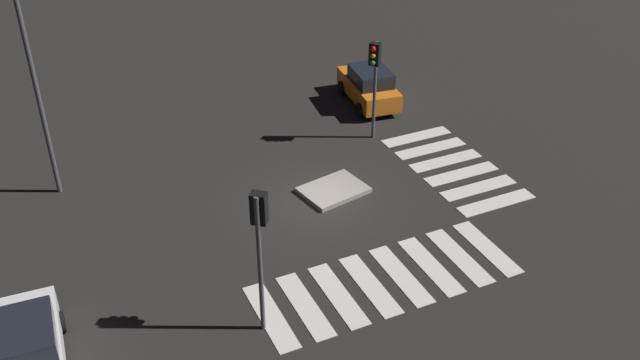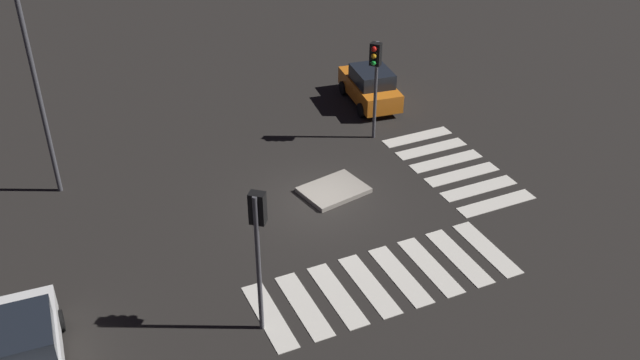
% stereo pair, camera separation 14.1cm
% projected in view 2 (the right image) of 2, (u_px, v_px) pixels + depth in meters
% --- Properties ---
extents(ground_plane, '(80.00, 80.00, 0.00)m').
position_uv_depth(ground_plane, '(320.00, 202.00, 27.16)').
color(ground_plane, black).
extents(traffic_island, '(2.71, 2.23, 0.18)m').
position_uv_depth(traffic_island, '(334.00, 190.00, 27.72)').
color(traffic_island, gray).
rests_on(traffic_island, ground).
extents(car_white, '(2.14, 4.23, 1.80)m').
position_uv_depth(car_white, '(27.00, 346.00, 19.61)').
color(car_white, silver).
rests_on(car_white, ground).
extents(car_orange, '(2.36, 4.32, 1.81)m').
position_uv_depth(car_orange, '(370.00, 86.00, 33.95)').
color(car_orange, orange).
rests_on(car_orange, ground).
extents(traffic_light_north, '(0.53, 0.54, 4.44)m').
position_uv_depth(traffic_light_north, '(375.00, 67.00, 29.61)').
color(traffic_light_north, '#47474C').
rests_on(traffic_light_north, ground).
extents(traffic_light_south, '(0.54, 0.53, 4.70)m').
position_uv_depth(traffic_light_south, '(258.00, 229.00, 19.68)').
color(traffic_light_south, '#47474C').
rests_on(traffic_light_south, ground).
extents(street_lamp, '(0.56, 0.56, 8.34)m').
position_uv_depth(street_lamp, '(30.00, 55.00, 24.89)').
color(street_lamp, '#47474C').
rests_on(street_lamp, ground).
extents(crosswalk_near, '(8.75, 3.20, 0.02)m').
position_uv_depth(crosswalk_near, '(385.00, 280.00, 23.28)').
color(crosswalk_near, silver).
rests_on(crosswalk_near, ground).
extents(crosswalk_side, '(3.20, 6.45, 0.02)m').
position_uv_depth(crosswalk_side, '(454.00, 168.00, 29.30)').
color(crosswalk_side, silver).
rests_on(crosswalk_side, ground).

